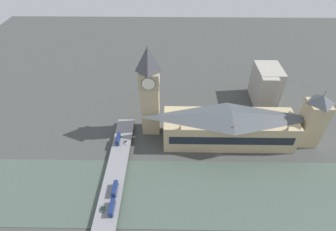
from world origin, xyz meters
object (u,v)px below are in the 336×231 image
car_southbound_lead (126,142)px  car_northbound_tail (103,209)px  double_decker_bus_lead (115,189)px  parliament_hall (229,127)px  victoria_tower (313,120)px  clock_tower (150,90)px  double_decker_bus_rear (112,207)px  road_bridge (112,188)px  double_decker_bus_mid (118,139)px

car_southbound_lead → car_northbound_tail: bearing=173.8°
car_northbound_tail → double_decker_bus_lead: bearing=-22.8°
parliament_hall → double_decker_bus_lead: parliament_hall is taller
victoria_tower → double_decker_bus_lead: bearing=110.2°
clock_tower → double_decker_bus_lead: bearing=163.4°
parliament_hall → double_decker_bus_rear: parliament_hall is taller
road_bridge → car_southbound_lead: bearing=-4.7°
road_bridge → car_southbound_lead: 40.65m
road_bridge → double_decker_bus_mid: 41.76m
double_decker_bus_lead → car_southbound_lead: bearing=-1.0°
clock_tower → double_decker_bus_mid: size_ratio=7.21×
parliament_hall → double_decker_bus_lead: bearing=123.0°
victoria_tower → double_decker_bus_lead: 150.48m
double_decker_bus_mid → car_northbound_tail: (-57.56, 0.25, -1.99)m
double_decker_bus_rear → car_southbound_lead: double_decker_bus_rear is taller
double_decker_bus_rear → car_southbound_lead: 56.71m
clock_tower → car_northbound_tail: 87.74m
double_decker_bus_rear → car_northbound_tail: bearing=88.5°
victoria_tower → road_bridge: size_ratio=0.36×
double_decker_bus_mid → car_southbound_lead: (-1.04, -5.94, -2.03)m
victoria_tower → car_southbound_lead: size_ratio=12.14×
victoria_tower → clock_tower: bearing=84.2°
double_decker_bus_rear → car_northbound_tail: size_ratio=2.50×
double_decker_bus_lead → car_southbound_lead: double_decker_bus_lead is taller
parliament_hall → car_southbound_lead: 79.67m
victoria_tower → parliament_hall: bearing=90.1°
double_decker_bus_rear → parliament_hall: bearing=-50.7°
clock_tower → road_bridge: (-60.90, 21.71, -35.89)m
road_bridge → double_decker_bus_lead: bearing=-140.1°
double_decker_bus_lead → clock_tower: bearing=-16.6°
double_decker_bus_mid → road_bridge: bearing=-176.4°
double_decker_bus_mid → double_decker_bus_rear: (-57.72, -5.65, -0.10)m
clock_tower → car_southbound_lead: bearing=138.0°
double_decker_bus_lead → car_northbound_tail: bearing=157.2°
clock_tower → road_bridge: size_ratio=0.55×
parliament_hall → double_decker_bus_mid: bearing=94.7°
clock_tower → car_northbound_tail: clock_tower is taller
parliament_hall → car_southbound_lead: size_ratio=24.83×
car_northbound_tail → car_southbound_lead: bearing=-6.2°
road_bridge → car_southbound_lead: car_southbound_lead is taller
double_decker_bus_lead → double_decker_bus_rear: bearing=-178.0°
road_bridge → clock_tower: bearing=-19.6°
parliament_hall → clock_tower: bearing=78.4°
car_southbound_lead → road_bridge: bearing=175.3°
clock_tower → double_decker_bus_mid: 44.82m
clock_tower → double_decker_bus_rear: (-77.10, 18.65, -32.39)m
victoria_tower → double_decker_bus_rear: 155.04m
clock_tower → double_decker_bus_lead: clock_tower is taller
road_bridge → car_northbound_tail: bearing=170.0°
victoria_tower → double_decker_bus_lead: size_ratio=4.54×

